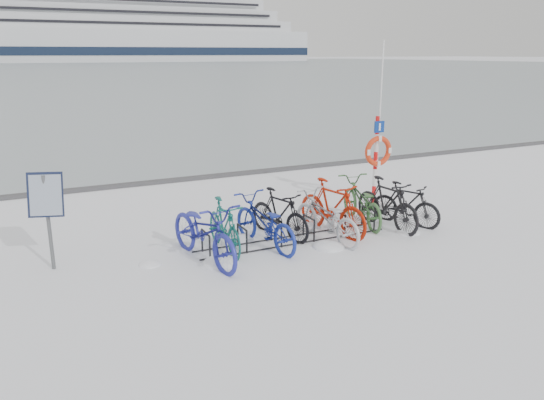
{
  "coord_description": "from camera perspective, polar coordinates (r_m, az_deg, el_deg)",
  "views": [
    {
      "loc": [
        -4.65,
        -8.76,
        3.6
      ],
      "look_at": [
        -0.17,
        0.6,
        0.71
      ],
      "focal_mm": 35.0,
      "sensor_mm": 36.0,
      "label": 1
    }
  ],
  "objects": [
    {
      "name": "info_board",
      "position": [
        9.58,
        -23.13,
        -0.05
      ],
      "size": [
        0.61,
        0.38,
        1.71
      ],
      "rotation": [
        0.0,
        0.0,
        -0.32
      ],
      "color": "#595B5E",
      "rests_on": "ground"
    },
    {
      "name": "bike_1",
      "position": [
        9.97,
        -5.17,
        -2.61
      ],
      "size": [
        0.5,
        1.68,
        1.01
      ],
      "primitive_type": "imported",
      "rotation": [
        0.0,
        0.0,
        -0.01
      ],
      "color": "#125A52",
      "rests_on": "ground"
    },
    {
      "name": "bike_3",
      "position": [
        10.66,
        0.83,
        -1.33
      ],
      "size": [
        0.92,
        1.74,
        1.01
      ],
      "primitive_type": "imported",
      "rotation": [
        0.0,
        0.0,
        0.28
      ],
      "color": "black",
      "rests_on": "ground"
    },
    {
      "name": "bike_6",
      "position": [
        11.67,
        9.59,
        -0.01
      ],
      "size": [
        1.04,
        2.05,
        1.02
      ],
      "primitive_type": "imported",
      "rotation": [
        0.0,
        0.0,
        2.95
      ],
      "color": "#376534",
      "rests_on": "ground"
    },
    {
      "name": "bike_5",
      "position": [
        10.91,
        6.5,
        -0.65
      ],
      "size": [
        0.95,
        1.98,
        1.15
      ],
      "primitive_type": "imported",
      "rotation": [
        0.0,
        0.0,
        0.22
      ],
      "color": "#B01E08",
      "rests_on": "ground"
    },
    {
      "name": "bike_8",
      "position": [
        11.78,
        14.21,
        -0.3
      ],
      "size": [
        1.08,
        1.64,
        0.96
      ],
      "primitive_type": "imported",
      "rotation": [
        0.0,
        0.0,
        0.43
      ],
      "color": "black",
      "rests_on": "ground"
    },
    {
      "name": "ice_sheet",
      "position": [
        163.86,
        -24.6,
        12.92
      ],
      "size": [
        400.0,
        298.0,
        0.02
      ],
      "primitive_type": "cube",
      "color": "#94A0A7",
      "rests_on": "ground"
    },
    {
      "name": "bike_2",
      "position": [
        10.1,
        -0.85,
        -2.25
      ],
      "size": [
        1.01,
        2.04,
        1.02
      ],
      "primitive_type": "imported",
      "rotation": [
        0.0,
        0.0,
        3.32
      ],
      "color": "navy",
      "rests_on": "ground"
    },
    {
      "name": "ground",
      "position": [
        10.55,
        2.24,
        -4.41
      ],
      "size": [
        900.0,
        900.0,
        0.0
      ],
      "primitive_type": "plane",
      "color": "white",
      "rests_on": "ground"
    },
    {
      "name": "bike_4",
      "position": [
        10.51,
        5.85,
        -1.69
      ],
      "size": [
        0.96,
        1.98,
        1.0
      ],
      "primitive_type": "imported",
      "rotation": [
        0.0,
        0.0,
        3.3
      ],
      "color": "#B6B9BE",
      "rests_on": "ground"
    },
    {
      "name": "quay_edge",
      "position": [
        15.78,
        -7.79,
        2.4
      ],
      "size": [
        400.0,
        0.25,
        0.1
      ],
      "primitive_type": "cube",
      "color": "#3F3F42",
      "rests_on": "ground"
    },
    {
      "name": "bike_7",
      "position": [
        11.44,
        12.29,
        -0.25
      ],
      "size": [
        0.71,
        1.88,
        1.11
      ],
      "primitive_type": "imported",
      "rotation": [
        0.0,
        0.0,
        0.1
      ],
      "color": "black",
      "rests_on": "ground"
    },
    {
      "name": "bike_rack",
      "position": [
        10.49,
        2.25,
        -3.49
      ],
      "size": [
        4.0,
        0.48,
        0.46
      ],
      "color": "black",
      "rests_on": "ground"
    },
    {
      "name": "cruise_ferry",
      "position": [
        241.04,
        -14.71,
        17.4
      ],
      "size": [
        150.37,
        28.33,
        49.41
      ],
      "color": "silver",
      "rests_on": "ground"
    },
    {
      "name": "bike_0",
      "position": [
        9.47,
        -7.33,
        -3.16
      ],
      "size": [
        1.16,
        2.32,
        1.16
      ],
      "primitive_type": "imported",
      "rotation": [
        0.0,
        0.0,
        0.18
      ],
      "color": "navy",
      "rests_on": "ground"
    },
    {
      "name": "snow_drifts",
      "position": [
        10.47,
        3.2,
        -4.58
      ],
      "size": [
        6.32,
        1.96,
        0.22
      ],
      "color": "white",
      "rests_on": "ground"
    },
    {
      "name": "lifebuoy_station",
      "position": [
        13.11,
        11.3,
        5.18
      ],
      "size": [
        0.75,
        0.22,
        3.89
      ],
      "color": "red",
      "rests_on": "ground"
    }
  ]
}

